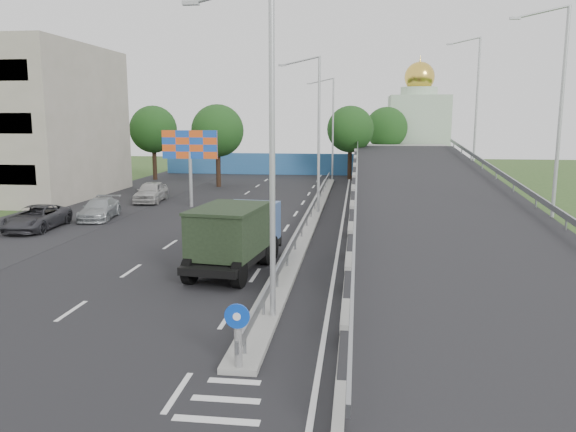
% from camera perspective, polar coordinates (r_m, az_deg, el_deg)
% --- Properties ---
extents(ground, '(160.00, 160.00, 0.00)m').
position_cam_1_polar(ground, '(12.88, -7.21, -19.81)').
color(ground, '#2D4C1E').
rests_on(ground, ground).
extents(road_surface, '(26.00, 90.00, 0.04)m').
position_cam_1_polar(road_surface, '(32.01, -3.60, -1.55)').
color(road_surface, black).
rests_on(road_surface, ground).
extents(parking_strip, '(8.00, 90.00, 0.05)m').
position_cam_1_polar(parking_strip, '(36.70, -23.97, -0.91)').
color(parking_strip, black).
rests_on(parking_strip, ground).
extents(median, '(1.00, 44.00, 0.20)m').
position_cam_1_polar(median, '(35.49, 2.36, -0.23)').
color(median, gray).
rests_on(median, ground).
extents(overpass_ramp, '(10.00, 50.00, 3.50)m').
position_cam_1_polar(overpass_ramp, '(35.42, 14.57, 2.14)').
color(overpass_ramp, gray).
rests_on(overpass_ramp, ground).
extents(median_guardrail, '(0.09, 44.00, 0.71)m').
position_cam_1_polar(median_guardrail, '(35.38, 2.37, 0.80)').
color(median_guardrail, gray).
rests_on(median_guardrail, median).
extents(sign_bollard, '(0.64, 0.23, 1.67)m').
position_cam_1_polar(sign_bollard, '(14.34, -5.12, -11.97)').
color(sign_bollard, black).
rests_on(sign_bollard, median).
extents(lamp_post_near, '(2.74, 0.18, 10.08)m').
position_cam_1_polar(lamp_post_near, '(17.05, -2.26, 8.03)').
color(lamp_post_near, '#B2B5B7').
rests_on(lamp_post_near, median).
extents(lamp_post_mid, '(2.74, 0.18, 10.08)m').
position_cam_1_polar(lamp_post_mid, '(36.92, 2.86, 9.07)').
color(lamp_post_mid, '#B2B5B7').
rests_on(lamp_post_mid, median).
extents(lamp_post_far, '(2.74, 0.18, 10.08)m').
position_cam_1_polar(lamp_post_far, '(56.88, 4.40, 9.36)').
color(lamp_post_far, '#B2B5B7').
rests_on(lamp_post_far, median).
extents(blue_wall, '(30.00, 0.50, 2.40)m').
position_cam_1_polar(blue_wall, '(63.40, 0.88, 5.28)').
color(blue_wall, '#2B639D').
rests_on(blue_wall, ground).
extents(church, '(7.00, 7.00, 13.80)m').
position_cam_1_polar(church, '(71.18, 13.03, 8.85)').
color(church, '#B2CCAD').
rests_on(church, ground).
extents(billboard, '(4.00, 0.24, 5.50)m').
position_cam_1_polar(billboard, '(40.65, -9.94, 6.72)').
color(billboard, '#B2B5B7').
rests_on(billboard, ground).
extents(tree_left_mid, '(4.80, 4.80, 7.60)m').
position_cam_1_polar(tree_left_mid, '(52.44, -7.17, 8.58)').
color(tree_left_mid, black).
rests_on(tree_left_mid, ground).
extents(tree_median_far, '(4.80, 4.80, 7.60)m').
position_cam_1_polar(tree_median_far, '(58.83, 6.35, 8.74)').
color(tree_median_far, black).
rests_on(tree_median_far, ground).
extents(tree_left_far, '(4.80, 4.80, 7.60)m').
position_cam_1_polar(tree_left_far, '(59.61, -13.53, 8.54)').
color(tree_left_far, black).
rests_on(tree_left_far, ground).
extents(tree_ramp_far, '(4.80, 4.80, 7.60)m').
position_cam_1_polar(tree_ramp_far, '(65.90, 9.97, 8.78)').
color(tree_ramp_far, black).
rests_on(tree_ramp_far, ground).
extents(dump_truck, '(3.14, 6.65, 2.82)m').
position_cam_1_polar(dump_truck, '(23.78, -5.31, -1.77)').
color(dump_truck, black).
rests_on(dump_truck, ground).
extents(parked_car_c, '(2.58, 5.11, 1.39)m').
position_cam_1_polar(parked_car_c, '(35.36, -24.21, -0.17)').
color(parked_car_c, '#313136').
rests_on(parked_car_c, ground).
extents(parked_car_d, '(2.55, 4.79, 1.32)m').
position_cam_1_polar(parked_car_d, '(37.56, -18.59, 0.68)').
color(parked_car_d, '#9A9FA2').
rests_on(parked_car_d, ground).
extents(parked_car_e, '(2.32, 4.80, 1.58)m').
position_cam_1_polar(parked_car_e, '(44.07, -13.75, 2.39)').
color(parked_car_e, '#A7A6A3').
rests_on(parked_car_e, ground).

